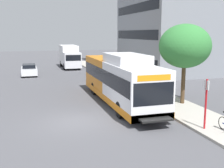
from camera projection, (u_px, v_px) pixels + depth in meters
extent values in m
plane|color=#4C4C51|center=(61.00, 93.00, 23.53)|extent=(120.00, 120.00, 0.00)
cube|color=#A8A399|center=(147.00, 92.00, 23.63)|extent=(3.00, 56.00, 0.14)
cube|color=white|center=(134.00, 87.00, 17.41)|extent=(2.54, 5.80, 2.73)
cube|color=orange|center=(108.00, 74.00, 22.87)|extent=(2.54, 5.80, 2.73)
cube|color=orange|center=(119.00, 95.00, 20.35)|extent=(2.57, 11.60, 0.44)
cube|color=black|center=(119.00, 75.00, 20.08)|extent=(2.58, 11.25, 0.96)
cube|color=black|center=(154.00, 94.00, 14.69)|extent=(2.34, 0.10, 1.24)
cube|color=orange|center=(154.00, 78.00, 14.52)|extent=(1.90, 0.08, 0.32)
cube|color=white|center=(126.00, 59.00, 18.48)|extent=(2.16, 4.06, 0.60)
cube|color=black|center=(156.00, 120.00, 14.56)|extent=(1.78, 0.60, 0.10)
cylinder|color=black|center=(120.00, 110.00, 16.65)|extent=(0.30, 1.00, 1.00)
cylinder|color=black|center=(155.00, 107.00, 17.29)|extent=(0.30, 1.00, 1.00)
cylinder|color=black|center=(94.00, 89.00, 23.04)|extent=(0.30, 1.00, 1.00)
cylinder|color=black|center=(120.00, 87.00, 23.68)|extent=(0.30, 1.00, 1.00)
cylinder|color=red|center=(206.00, 104.00, 14.20)|extent=(0.10, 0.10, 2.60)
cube|color=white|center=(207.00, 85.00, 14.02)|extent=(0.04, 0.36, 0.48)
torus|color=black|center=(223.00, 123.00, 14.29)|extent=(0.04, 0.66, 0.66)
cylinder|color=#4C3823|center=(183.00, 84.00, 19.45)|extent=(0.28, 0.28, 2.69)
ellipsoid|color=#337A38|center=(185.00, 46.00, 18.97)|extent=(3.54, 3.54, 3.01)
cube|color=silver|center=(29.00, 71.00, 33.63)|extent=(1.80, 4.50, 0.70)
cube|color=black|center=(29.00, 67.00, 33.63)|extent=(1.48, 2.34, 0.56)
cylinder|color=black|center=(22.00, 74.00, 32.17)|extent=(0.20, 0.64, 0.64)
cylinder|color=black|center=(37.00, 74.00, 32.63)|extent=(0.20, 0.64, 0.64)
cylinder|color=black|center=(23.00, 71.00, 34.71)|extent=(0.20, 0.64, 0.64)
cylinder|color=black|center=(36.00, 71.00, 35.17)|extent=(0.20, 0.64, 0.64)
cube|color=silver|center=(72.00, 60.00, 38.41)|extent=(2.30, 2.00, 2.10)
cube|color=white|center=(69.00, 54.00, 41.61)|extent=(2.30, 5.00, 2.70)
cube|color=black|center=(73.00, 58.00, 37.43)|extent=(2.07, 0.08, 0.80)
cylinder|color=black|center=(65.00, 66.00, 38.69)|extent=(0.26, 0.92, 0.92)
cylinder|color=black|center=(79.00, 66.00, 39.28)|extent=(0.26, 0.92, 0.92)
cylinder|color=black|center=(61.00, 63.00, 42.59)|extent=(0.26, 0.92, 0.92)
cylinder|color=black|center=(74.00, 63.00, 43.18)|extent=(0.26, 0.92, 0.92)
cube|color=black|center=(174.00, 59.00, 37.51)|extent=(11.55, 13.32, 1.10)
cube|color=black|center=(175.00, 35.00, 36.94)|extent=(11.55, 13.32, 1.10)
cube|color=black|center=(176.00, 10.00, 36.36)|extent=(11.55, 13.32, 1.10)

